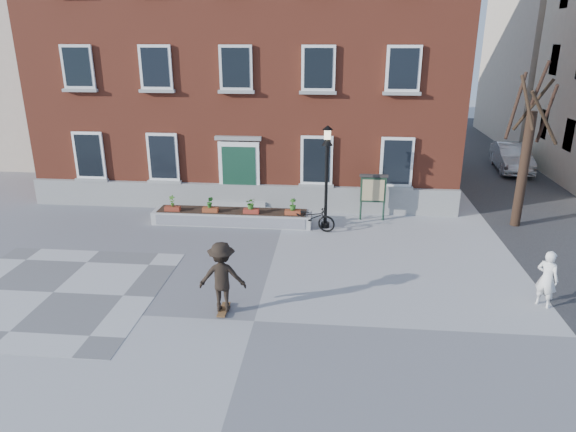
# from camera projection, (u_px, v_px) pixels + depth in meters

# --- Properties ---
(ground) EXTENTS (100.00, 100.00, 0.00)m
(ground) POSITION_uv_depth(u_px,v_px,m) (254.00, 321.00, 13.26)
(ground) COLOR #98989B
(ground) RESTS_ON ground
(checker_patch) EXTENTS (6.00, 6.00, 0.01)m
(checker_patch) POSITION_uv_depth(u_px,v_px,m) (53.00, 292.00, 14.73)
(checker_patch) COLOR #5F5F62
(checker_patch) RESTS_ON ground
(distant_building) EXTENTS (10.00, 12.00, 13.00)m
(distant_building) POSITION_uv_depth(u_px,v_px,m) (13.00, 44.00, 31.49)
(distant_building) COLOR beige
(distant_building) RESTS_ON ground
(bicycle) EXTENTS (2.00, 1.08, 1.00)m
(bicycle) POSITION_uv_depth(u_px,v_px,m) (311.00, 218.00, 19.32)
(bicycle) COLOR black
(bicycle) RESTS_ON ground
(parked_car) EXTENTS (1.96, 4.58, 1.47)m
(parked_car) POSITION_uv_depth(u_px,v_px,m) (512.00, 157.00, 27.82)
(parked_car) COLOR #B1B3B6
(parked_car) RESTS_ON ground
(bystander) EXTENTS (0.69, 0.69, 1.61)m
(bystander) POSITION_uv_depth(u_px,v_px,m) (547.00, 279.00, 13.78)
(bystander) COLOR white
(bystander) RESTS_ON ground
(brick_building) EXTENTS (18.40, 10.85, 12.60)m
(brick_building) POSITION_uv_depth(u_px,v_px,m) (256.00, 51.00, 24.47)
(brick_building) COLOR brown
(brick_building) RESTS_ON ground
(planter_assembly) EXTENTS (6.20, 1.12, 1.15)m
(planter_assembly) POSITION_uv_depth(u_px,v_px,m) (233.00, 216.00, 20.08)
(planter_assembly) COLOR beige
(planter_assembly) RESTS_ON ground
(bare_tree) EXTENTS (1.83, 1.83, 6.16)m
(bare_tree) POSITION_uv_depth(u_px,v_px,m) (526.00, 155.00, 19.05)
(bare_tree) COLOR #322016
(bare_tree) RESTS_ON ground
(lamp_post) EXTENTS (0.40, 0.40, 3.93)m
(lamp_post) POSITION_uv_depth(u_px,v_px,m) (327.00, 163.00, 18.91)
(lamp_post) COLOR black
(lamp_post) RESTS_ON ground
(notice_board) EXTENTS (1.10, 0.16, 1.87)m
(notice_board) POSITION_uv_depth(u_px,v_px,m) (373.00, 190.00, 20.14)
(notice_board) COLOR #183021
(notice_board) RESTS_ON ground
(skateboarder) EXTENTS (1.30, 0.82, 1.99)m
(skateboarder) POSITION_uv_depth(u_px,v_px,m) (222.00, 277.00, 13.39)
(skateboarder) COLOR brown
(skateboarder) RESTS_ON ground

